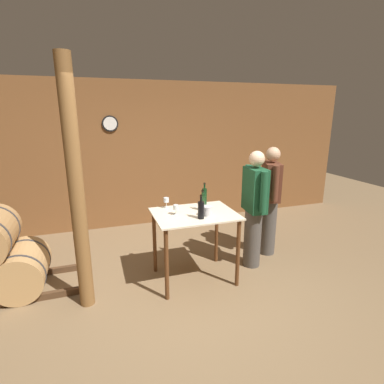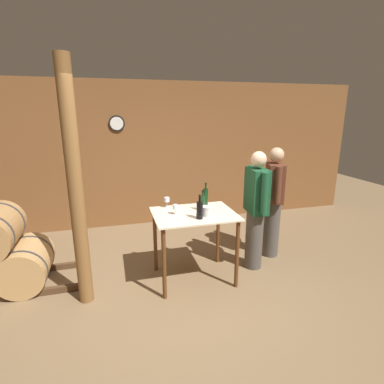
% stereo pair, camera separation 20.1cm
% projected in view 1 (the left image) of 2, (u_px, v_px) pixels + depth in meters
% --- Properties ---
extents(ground_plane, '(14.00, 14.00, 0.00)m').
position_uv_depth(ground_plane, '(197.00, 299.00, 3.54)').
color(ground_plane, brown).
extents(back_wall, '(8.40, 0.08, 2.70)m').
position_uv_depth(back_wall, '(150.00, 155.00, 5.67)').
color(back_wall, brown).
rests_on(back_wall, ground_plane).
extents(tasting_table, '(1.03, 0.80, 0.91)m').
position_uv_depth(tasting_table, '(194.00, 226.00, 3.81)').
color(tasting_table, beige).
rests_on(tasting_table, ground_plane).
extents(wooden_post, '(0.16, 0.16, 2.70)m').
position_uv_depth(wooden_post, '(76.00, 191.00, 3.12)').
color(wooden_post, brown).
rests_on(wooden_post, ground_plane).
extents(wine_bottle_far_left, '(0.08, 0.08, 0.29)m').
position_uv_depth(wine_bottle_far_left, '(201.00, 210.00, 3.55)').
color(wine_bottle_far_left, black).
rests_on(wine_bottle_far_left, tasting_table).
extents(wine_bottle_left, '(0.06, 0.06, 0.27)m').
position_uv_depth(wine_bottle_left, '(202.00, 203.00, 3.85)').
color(wine_bottle_left, '#193819').
rests_on(wine_bottle_left, tasting_table).
extents(wine_bottle_center, '(0.07, 0.07, 0.30)m').
position_uv_depth(wine_bottle_center, '(204.00, 196.00, 4.10)').
color(wine_bottle_center, black).
rests_on(wine_bottle_center, tasting_table).
extents(wine_glass_near_left, '(0.07, 0.07, 0.14)m').
position_uv_depth(wine_glass_near_left, '(166.00, 200.00, 3.94)').
color(wine_glass_near_left, silver).
rests_on(wine_glass_near_left, tasting_table).
extents(wine_glass_near_center, '(0.07, 0.07, 0.13)m').
position_uv_depth(wine_glass_near_center, '(176.00, 208.00, 3.69)').
color(wine_glass_near_center, silver).
rests_on(wine_glass_near_center, tasting_table).
extents(ice_bucket, '(0.13, 0.13, 0.12)m').
position_uv_depth(ice_bucket, '(207.00, 211.00, 3.66)').
color(ice_bucket, silver).
rests_on(ice_bucket, tasting_table).
extents(person_host, '(0.25, 0.59, 1.65)m').
position_uv_depth(person_host, '(254.00, 207.00, 4.12)').
color(person_host, '#4C4742').
rests_on(person_host, ground_plane).
extents(person_visitor_with_scarf, '(0.34, 0.56, 1.66)m').
position_uv_depth(person_visitor_with_scarf, '(270.00, 199.00, 4.49)').
color(person_visitor_with_scarf, '#4C4742').
rests_on(person_visitor_with_scarf, ground_plane).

